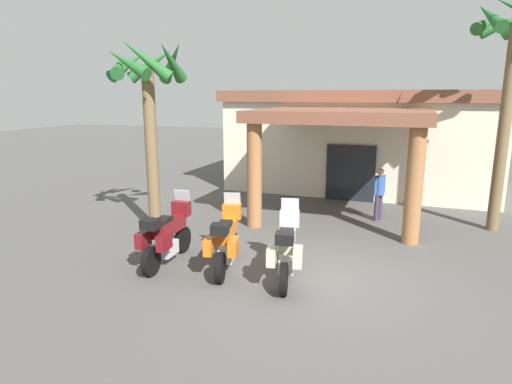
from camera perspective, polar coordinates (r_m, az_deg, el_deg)
name	(u,v)px	position (r m, az deg, el deg)	size (l,w,h in m)	color
ground_plane	(312,274)	(9.88, 7.34, -10.69)	(80.00, 80.00, 0.00)	#514F4C
motel_building	(361,138)	(19.33, 13.68, 6.93)	(10.99, 11.44, 4.08)	silver
motorcycle_maroon	(167,235)	(10.38, -11.66, -5.58)	(0.71, 2.21, 1.61)	black
motorcycle_orange	(226,240)	(9.88, -3.93, -6.29)	(0.90, 2.19, 1.61)	black
motorcycle_cream	(287,249)	(9.32, 4.08, -7.46)	(0.86, 2.20, 1.61)	black
pedestrian	(379,190)	(14.13, 15.92, 0.21)	(0.33, 0.46, 1.68)	#3F334C
palm_tree_roadside	(147,90)	(12.67, -14.12, 12.88)	(2.26, 2.27, 5.40)	brown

